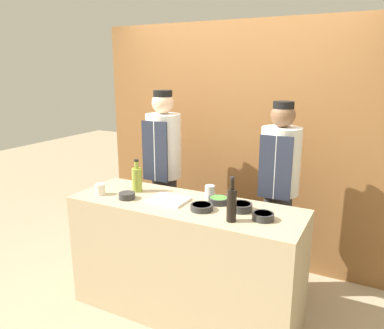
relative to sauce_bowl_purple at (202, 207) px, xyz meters
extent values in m
plane|color=tan|center=(-0.18, 0.07, -0.97)|extent=(14.00, 14.00, 0.00)
cube|color=brown|center=(-0.18, 1.24, 0.23)|extent=(2.99, 0.18, 2.40)
cube|color=tan|center=(-0.18, 0.07, -0.50)|extent=(1.83, 0.62, 0.95)
cylinder|color=#2D2D2D|center=(0.00, 0.00, 0.00)|extent=(0.17, 0.17, 0.04)
cylinder|color=#703384|center=(0.00, 0.00, 0.01)|extent=(0.14, 0.14, 0.01)
cylinder|color=#2D2D2D|center=(-0.64, -0.05, 0.00)|extent=(0.13, 0.13, 0.05)
cylinder|color=yellow|center=(-0.64, -0.05, 0.02)|extent=(0.11, 0.11, 0.01)
cylinder|color=#2D2D2D|center=(0.26, 0.12, 0.00)|extent=(0.17, 0.17, 0.06)
cylinder|color=orange|center=(0.26, 0.12, 0.02)|extent=(0.14, 0.14, 0.02)
cylinder|color=#2D2D2D|center=(0.05, 0.19, 0.00)|extent=(0.16, 0.16, 0.05)
cylinder|color=green|center=(0.05, 0.19, 0.02)|extent=(0.13, 0.13, 0.01)
cylinder|color=#2D2D2D|center=(0.45, 0.03, 0.00)|extent=(0.15, 0.15, 0.05)
cylinder|color=brown|center=(0.45, 0.03, 0.02)|extent=(0.12, 0.12, 0.01)
cube|color=white|center=(-0.31, 0.05, -0.01)|extent=(0.29, 0.23, 0.02)
cylinder|color=olive|center=(-0.67, 0.14, 0.08)|extent=(0.09, 0.09, 0.20)
cylinder|color=olive|center=(-0.67, 0.14, 0.21)|extent=(0.03, 0.03, 0.06)
cylinder|color=black|center=(-0.67, 0.14, 0.24)|extent=(0.04, 0.04, 0.02)
cylinder|color=black|center=(0.27, -0.09, 0.09)|extent=(0.07, 0.07, 0.23)
cylinder|color=black|center=(0.27, -0.09, 0.24)|extent=(0.03, 0.03, 0.07)
cylinder|color=black|center=(0.27, -0.09, 0.28)|extent=(0.03, 0.03, 0.02)
cylinder|color=silver|center=(-0.89, -0.06, 0.02)|extent=(0.08, 0.08, 0.09)
cylinder|color=#B7B7BC|center=(-0.07, 0.30, 0.02)|extent=(0.08, 0.08, 0.09)
cylinder|color=#28282D|center=(-0.74, 0.69, -0.51)|extent=(0.24, 0.24, 0.92)
cylinder|color=silver|center=(-0.74, 0.69, 0.26)|extent=(0.34, 0.34, 0.62)
cube|color=#232838|center=(-0.74, 0.53, 0.23)|extent=(0.27, 0.02, 0.57)
sphere|color=beige|center=(-0.74, 0.69, 0.67)|extent=(0.21, 0.21, 0.21)
cylinder|color=black|center=(-0.74, 0.69, 0.75)|extent=(0.18, 0.18, 0.07)
cylinder|color=#28282D|center=(0.39, 0.69, -0.51)|extent=(0.24, 0.24, 0.93)
cylinder|color=silver|center=(0.39, 0.69, 0.24)|extent=(0.33, 0.33, 0.56)
cube|color=#232838|center=(0.39, 0.54, 0.22)|extent=(0.26, 0.02, 0.52)
sphere|color=brown|center=(0.39, 0.69, 0.62)|extent=(0.20, 0.20, 0.20)
cylinder|color=black|center=(0.39, 0.69, 0.69)|extent=(0.17, 0.17, 0.07)
camera|label=1|loc=(1.12, -2.32, 0.98)|focal=35.00mm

